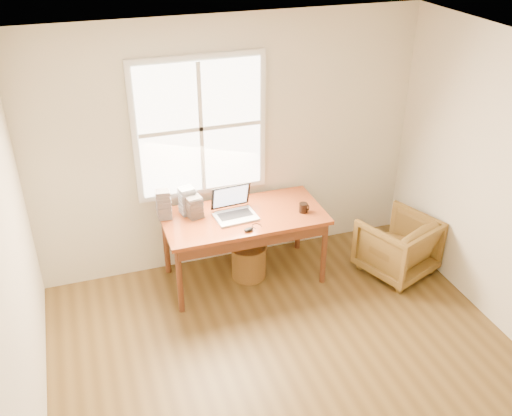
{
  "coord_description": "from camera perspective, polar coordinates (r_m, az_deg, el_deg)",
  "views": [
    {
      "loc": [
        -1.44,
        -2.86,
        3.57
      ],
      "look_at": [
        0.08,
        1.65,
        0.89
      ],
      "focal_mm": 40.0,
      "sensor_mm": 36.0,
      "label": 1
    }
  ],
  "objects": [
    {
      "name": "armchair",
      "position": [
        6.14,
        13.94,
        -3.66
      ],
      "size": [
        0.88,
        0.89,
        0.63
      ],
      "primitive_type": "imported",
      "rotation": [
        0.0,
        0.0,
        3.51
      ],
      "color": "brown",
      "rests_on": "room_shell"
    },
    {
      "name": "desk",
      "position": [
        5.65,
        -1.25,
        -0.85
      ],
      "size": [
        1.6,
        0.8,
        0.04
      ],
      "primitive_type": "cube",
      "color": "brown",
      "rests_on": "room_shell"
    },
    {
      "name": "mouse",
      "position": [
        5.36,
        -0.74,
        -2.17
      ],
      "size": [
        0.11,
        0.08,
        0.03
      ],
      "primitive_type": "ellipsoid",
      "rotation": [
        0.0,
        0.0,
        0.22
      ],
      "color": "black",
      "rests_on": "desk"
    },
    {
      "name": "room_shell",
      "position": [
        4.03,
        5.4,
        -4.79
      ],
      "size": [
        4.04,
        4.54,
        2.64
      ],
      "color": "brown",
      "rests_on": "ground"
    },
    {
      "name": "cd_stack_d",
      "position": [
        5.74,
        -6.68,
        0.62
      ],
      "size": [
        0.13,
        0.11,
        0.16
      ],
      "primitive_type": "cube",
      "rotation": [
        0.0,
        0.0,
        0.01
      ],
      "color": "#ABAFB6",
      "rests_on": "desk"
    },
    {
      "name": "laptop",
      "position": [
        5.51,
        -2.04,
        0.29
      ],
      "size": [
        0.41,
        0.43,
        0.29
      ],
      "primitive_type": null,
      "rotation": [
        0.0,
        0.0,
        0.07
      ],
      "color": "silver",
      "rests_on": "desk"
    },
    {
      "name": "cd_stack_a",
      "position": [
        5.64,
        -6.89,
        0.76
      ],
      "size": [
        0.17,
        0.15,
        0.28
      ],
      "primitive_type": "cube",
      "rotation": [
        0.0,
        0.0,
        0.2
      ],
      "color": "#B8BBC4",
      "rests_on": "desk"
    },
    {
      "name": "coffee_mug",
      "position": [
        5.68,
        4.75,
        0.02
      ],
      "size": [
        0.11,
        0.11,
        0.1
      ],
      "primitive_type": "cylinder",
      "rotation": [
        0.0,
        0.0,
        -0.41
      ],
      "color": "black",
      "rests_on": "desk"
    },
    {
      "name": "cd_stack_b",
      "position": [
        5.58,
        -6.2,
        0.13
      ],
      "size": [
        0.17,
        0.16,
        0.22
      ],
      "primitive_type": "cube",
      "rotation": [
        0.0,
        0.0,
        0.24
      ],
      "color": "#27272C",
      "rests_on": "desk"
    },
    {
      "name": "wicker_stool",
      "position": [
        5.96,
        -0.73,
        -5.36
      ],
      "size": [
        0.44,
        0.44,
        0.36
      ],
      "primitive_type": "cylinder",
      "rotation": [
        0.0,
        0.0,
        0.26
      ],
      "color": "brown",
      "rests_on": "room_shell"
    },
    {
      "name": "cd_stack_c",
      "position": [
        5.58,
        -9.22,
        0.34
      ],
      "size": [
        0.14,
        0.12,
        0.3
      ],
      "primitive_type": "cube",
      "rotation": [
        0.0,
        0.0,
        -0.06
      ],
      "color": "#9A9AA7",
      "rests_on": "desk"
    }
  ]
}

